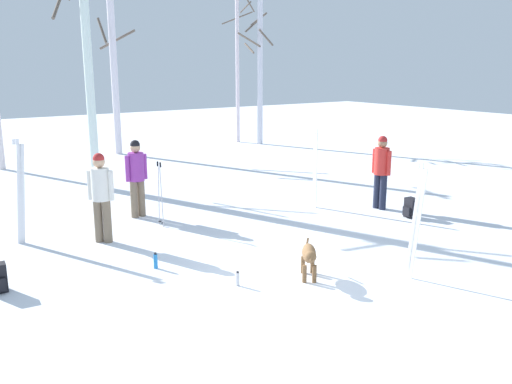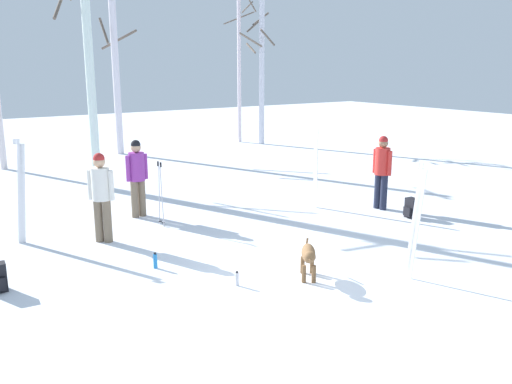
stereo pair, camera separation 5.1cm
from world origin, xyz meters
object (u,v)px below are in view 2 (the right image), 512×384
at_px(dog, 309,256).
at_px(birch_tree_5, 239,55).
at_px(ski_pair_planted_0, 21,192).
at_px(birch_tree_3, 87,35).
at_px(birch_tree_6, 261,61).
at_px(person_2, 137,173).
at_px(backpack_1, 411,208).
at_px(ski_pair_planted_2, 416,223).
at_px(ski_poles_0, 160,192).
at_px(ski_pair_planted_1, 316,169).
at_px(person_0, 382,168).
at_px(water_bottle_0, 237,279).
at_px(water_bottle_1, 155,261).
at_px(birch_tree_4, 115,59).
at_px(person_1, 101,192).

distance_m(dog, birch_tree_5, 15.84).
relative_size(ski_pair_planted_0, birch_tree_3, 0.25).
bearing_deg(ski_pair_planted_0, birch_tree_6, 36.54).
distance_m(ski_pair_planted_0, birch_tree_5, 14.37).
bearing_deg(ski_pair_planted_0, person_2, 11.29).
xyz_separation_m(ski_pair_planted_0, birch_tree_5, (10.67, 9.24, 2.68)).
bearing_deg(person_2, backpack_1, -34.89).
distance_m(ski_pair_planted_2, backpack_1, 3.72).
xyz_separation_m(ski_pair_planted_2, ski_poles_0, (-2.04, 4.93, -0.21)).
xyz_separation_m(ski_pair_planted_1, birch_tree_5, (4.43, 10.31, 2.74)).
xyz_separation_m(person_0, birch_tree_3, (-4.81, 5.83, 3.05)).
height_order(person_0, water_bottle_0, person_0).
height_order(water_bottle_0, birch_tree_3, birch_tree_3).
bearing_deg(ski_poles_0, birch_tree_6, 45.50).
distance_m(person_0, birch_tree_6, 11.16).
distance_m(water_bottle_1, birch_tree_4, 12.73).
relative_size(person_1, birch_tree_6, 0.26).
xyz_separation_m(person_1, ski_pair_planted_2, (3.40, -4.55, -0.05)).
bearing_deg(backpack_1, person_2, 145.11).
bearing_deg(person_1, ski_poles_0, 15.48).
distance_m(person_2, birch_tree_3, 4.49).
xyz_separation_m(ski_pair_planted_1, birch_tree_4, (-1.00, 10.14, 2.55)).
bearing_deg(ski_pair_planted_1, dog, -131.38).
relative_size(backpack_1, birch_tree_5, 0.06).
bearing_deg(water_bottle_0, water_bottle_1, 118.09).
height_order(person_2, ski_pair_planted_0, ski_pair_planted_0).
xyz_separation_m(person_1, backpack_1, (6.18, -2.17, -0.77)).
distance_m(person_2, ski_pair_planted_1, 4.08).
height_order(ski_pair_planted_0, ski_poles_0, ski_pair_planted_0).
height_order(dog, birch_tree_5, birch_tree_5).
height_order(water_bottle_0, birch_tree_6, birch_tree_6).
relative_size(water_bottle_1, birch_tree_3, 0.03).
bearing_deg(water_bottle_1, birch_tree_6, 48.49).
relative_size(person_2, ski_pair_planted_2, 0.91).
bearing_deg(birch_tree_3, water_bottle_0, -92.78).
height_order(ski_pair_planted_0, birch_tree_3, birch_tree_3).
bearing_deg(birch_tree_4, ski_pair_planted_1, -84.36).
distance_m(ski_pair_planted_1, birch_tree_3, 6.82).
bearing_deg(water_bottle_1, birch_tree_4, 72.24).
distance_m(person_2, water_bottle_1, 3.38).
height_order(backpack_1, birch_tree_6, birch_tree_6).
bearing_deg(dog, birch_tree_3, 94.89).
relative_size(ski_pair_planted_0, water_bottle_0, 8.53).
distance_m(person_0, ski_pair_planted_1, 1.52).
bearing_deg(dog, water_bottle_0, 159.88).
bearing_deg(backpack_1, ski_pair_planted_0, 158.31).
distance_m(person_2, ski_poles_0, 0.95).
bearing_deg(birch_tree_5, ski_poles_0, -129.89).
height_order(dog, ski_pair_planted_2, ski_pair_planted_2).
distance_m(ski_pair_planted_1, ski_poles_0, 3.69).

